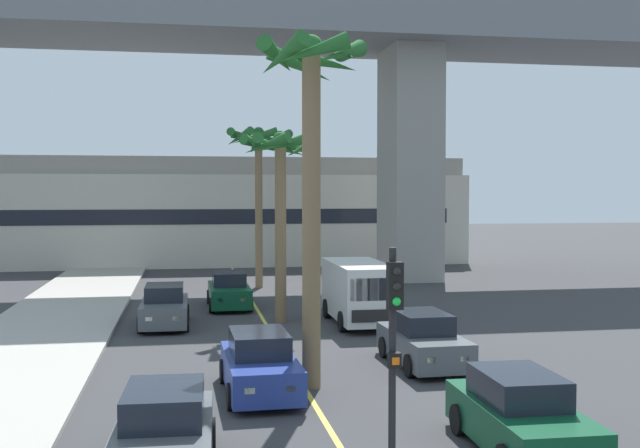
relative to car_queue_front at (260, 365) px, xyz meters
The scene contains 14 objects.
lane_stripe_center 8.15m from the car_queue_front, 81.54° to the left, with size 0.14×56.00×0.01m, color #DBCC4C.
bridge_overpass 27.19m from the car_queue_front, 84.42° to the left, with size 60.69×8.00×17.55m.
pier_building_backdrop 35.81m from the car_queue_front, 88.08° to the left, with size 33.09×8.04×7.42m.
car_queue_front is the anchor object (origin of this frame).
car_queue_second 14.39m from the car_queue_front, 89.87° to the left, with size 1.85×4.11×1.56m.
car_queue_third 5.50m from the car_queue_front, 24.49° to the left, with size 1.90×4.13×1.56m.
car_queue_fourth 6.94m from the car_queue_front, 48.65° to the right, with size 1.91×4.14×1.56m.
car_queue_fifth 5.65m from the car_queue_front, 113.15° to the right, with size 1.96×4.16×1.56m.
car_queue_sixth 10.53m from the car_queue_front, 104.45° to the left, with size 1.86×4.12×1.56m.
delivery_van 10.56m from the car_queue_front, 63.37° to the left, with size 2.17×5.25×2.36m.
traffic_light_median_near 7.62m from the car_queue_front, 78.48° to the right, with size 0.24×0.37×4.20m.
palm_tree_near_median 11.66m from the car_queue_front, 79.92° to the left, with size 3.19×3.20×7.40m.
palm_tree_mid_median 6.21m from the car_queue_front, 13.95° to the left, with size 2.92×2.94×9.10m.
palm_tree_far_median 22.12m from the car_queue_front, 84.56° to the left, with size 3.65×3.69×8.48m.
Camera 1 is at (-3.00, -2.99, 5.10)m, focal length 42.74 mm.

